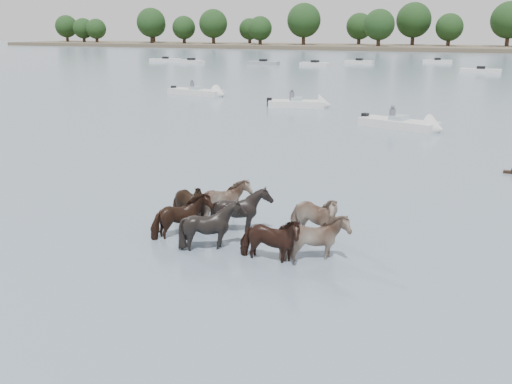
% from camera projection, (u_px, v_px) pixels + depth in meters
% --- Properties ---
extents(ground, '(400.00, 400.00, 0.00)m').
position_uv_depth(ground, '(221.00, 255.00, 15.06)').
color(ground, slate).
rests_on(ground, ground).
extents(shoreline, '(160.00, 30.00, 1.00)m').
position_uv_depth(shoreline, '(246.00, 45.00, 174.20)').
color(shoreline, '#4C4233').
rests_on(shoreline, ground).
extents(pony_herd, '(6.37, 3.90, 1.56)m').
position_uv_depth(pony_herd, '(241.00, 221.00, 16.11)').
color(pony_herd, black).
rests_on(pony_herd, ground).
extents(motorboat_a, '(4.81, 2.77, 1.92)m').
position_uv_depth(motorboat_a, '(306.00, 104.00, 42.95)').
color(motorboat_a, silver).
rests_on(motorboat_a, ground).
extents(motorboat_b, '(5.30, 3.09, 1.92)m').
position_uv_depth(motorboat_b, '(410.00, 125.00, 33.64)').
color(motorboat_b, silver).
rests_on(motorboat_b, ground).
extents(motorboat_f, '(5.92, 2.50, 1.92)m').
position_uv_depth(motorboat_f, '(203.00, 93.00, 50.46)').
color(motorboat_f, silver).
rests_on(motorboat_f, ground).
extents(distant_flotilla, '(106.38, 21.73, 0.93)m').
position_uv_depth(distant_flotilla, '(479.00, 67.00, 83.44)').
color(distant_flotilla, silver).
rests_on(distant_flotilla, ground).
extents(treeline, '(148.69, 22.98, 12.35)m').
position_uv_depth(treeline, '(269.00, 24.00, 169.88)').
color(treeline, '#382619').
rests_on(treeline, ground).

